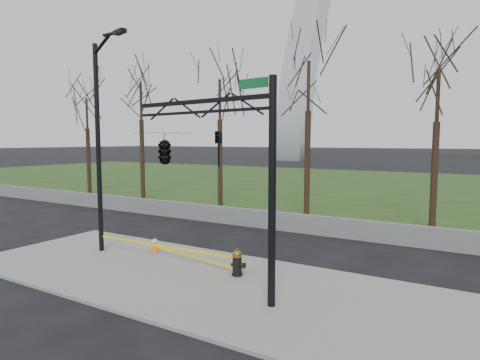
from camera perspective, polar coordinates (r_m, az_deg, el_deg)
The scene contains 10 objects.
ground at distance 12.84m, azimuth -3.65°, elevation -14.45°, with size 500.00×500.00×0.00m, color black.
sidewalk at distance 12.83m, azimuth -3.65°, elevation -14.24°, with size 18.00×6.00×0.10m, color gray.
grass_strip at distance 40.76m, azimuth 20.97°, elevation -0.99°, with size 120.00×40.00×0.06m, color #1C3A15.
guardrail at distance 19.60m, azimuth 9.77°, elevation -6.15°, with size 60.00×0.30×0.90m, color #59595B.
tree_row at distance 23.51m, azimuth 9.84°, elevation 6.09°, with size 42.83×4.00×9.31m.
fire_hydrant at distance 13.21m, azimuth -0.36°, elevation -11.57°, with size 0.53×0.35×0.87m.
traffic_cone at distance 16.30m, azimuth -11.85°, elevation -8.74°, with size 0.39×0.39×0.61m.
street_light at distance 16.32m, azimuth -18.97°, elevation 6.31°, with size 2.33×0.84×8.21m.
traffic_signal_mast at distance 12.35m, azimuth -8.15°, elevation 4.37°, with size 5.07×2.53×6.00m.
caution_tape at distance 14.79m, azimuth -9.17°, elevation -9.69°, with size 6.11×0.96×0.44m.
Camera 1 is at (6.85, -9.94, 4.38)m, focal length 30.47 mm.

